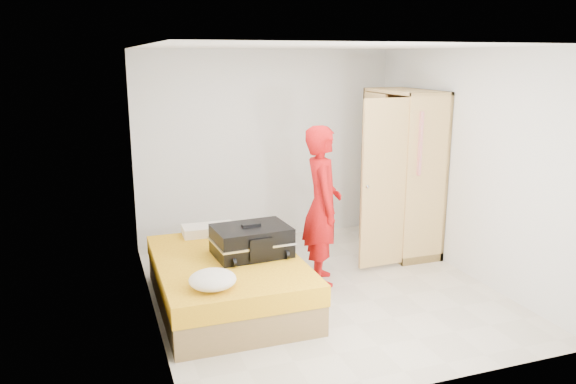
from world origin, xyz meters
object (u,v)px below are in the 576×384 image
object	(u,v)px
wardrobe	(400,177)
round_cushion	(213,280)
suitcase	(252,241)
bed	(228,281)
person	(322,206)

from	to	relation	value
wardrobe	round_cushion	world-z (taller)	wardrobe
suitcase	round_cushion	world-z (taller)	suitcase
wardrobe	round_cushion	xyz separation A→B (m)	(-2.80, -1.59, -0.42)
bed	suitcase	bearing A→B (deg)	4.57
wardrobe	round_cushion	bearing A→B (deg)	-150.49
wardrobe	suitcase	world-z (taller)	wardrobe
person	round_cushion	size ratio (longest dim) A/B	4.21
round_cushion	bed	bearing A→B (deg)	66.85
person	suitcase	size ratio (longest dim) A/B	2.19
bed	round_cushion	bearing A→B (deg)	-113.15
person	wardrobe	bearing A→B (deg)	-50.48
round_cushion	suitcase	bearing A→B (deg)	52.06
suitcase	round_cushion	bearing A→B (deg)	-131.89
person	round_cushion	distance (m)	1.75
wardrobe	person	distance (m)	1.51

